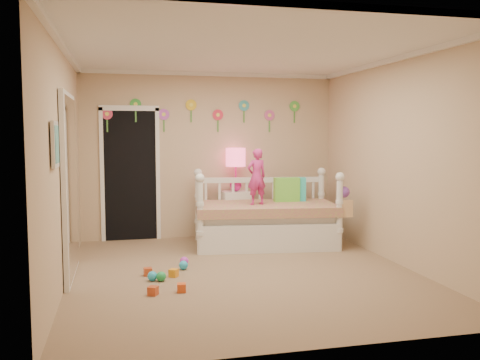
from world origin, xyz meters
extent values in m
cube|color=#7F684C|center=(0.00, 0.00, 0.00)|extent=(4.00, 4.50, 0.01)
cube|color=white|center=(0.00, 0.00, 2.60)|extent=(4.00, 4.50, 0.01)
cube|color=tan|center=(0.00, 2.25, 1.30)|extent=(4.00, 0.01, 2.60)
cube|color=tan|center=(-2.00, 0.00, 1.30)|extent=(0.01, 4.50, 2.60)
cube|color=tan|center=(2.00, 0.00, 1.30)|extent=(0.01, 4.50, 2.60)
cube|color=#26C0AC|center=(1.16, 1.56, 0.80)|extent=(0.37, 0.18, 0.36)
cube|color=#70D942|center=(1.04, 1.54, 0.80)|extent=(0.39, 0.16, 0.36)
imported|color=#D02F85|center=(0.51, 1.31, 1.03)|extent=(0.33, 0.25, 0.81)
cube|color=white|center=(0.37, 2.07, 0.37)|extent=(0.47, 0.37, 0.74)
sphere|color=#EA1F95|center=(0.37, 2.07, 0.83)|extent=(0.19, 0.19, 0.19)
cylinder|color=#EA1F95|center=(0.37, 2.07, 1.03)|extent=(0.03, 0.03, 0.39)
cylinder|color=#FF4C75|center=(0.37, 2.07, 1.27)|extent=(0.31, 0.31, 0.29)
cube|color=black|center=(-1.25, 2.23, 1.03)|extent=(0.90, 0.04, 2.07)
cube|color=white|center=(-1.96, 0.30, 1.05)|extent=(0.07, 1.30, 2.10)
cube|color=white|center=(-1.97, -0.90, 1.55)|extent=(0.05, 0.34, 0.42)
camera|label=1|loc=(-1.40, -5.82, 1.65)|focal=38.56mm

